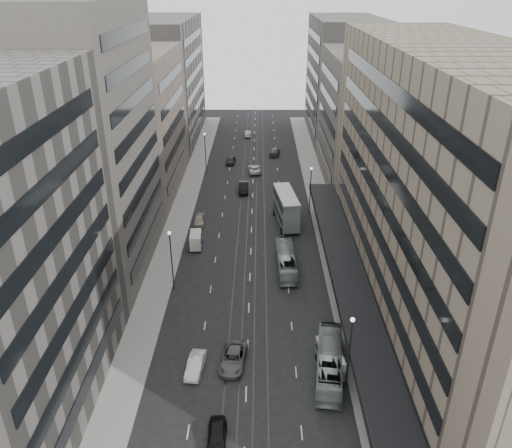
{
  "coord_description": "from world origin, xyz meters",
  "views": [
    {
      "loc": [
        1.19,
        -41.67,
        35.8
      ],
      "look_at": [
        0.78,
        20.01,
        5.42
      ],
      "focal_mm": 35.0,
      "sensor_mm": 36.0,
      "label": 1
    }
  ],
  "objects_px": {
    "double_decker": "(286,208)",
    "panel_van": "(196,240)",
    "bus_far": "(286,261)",
    "sedan_1": "(195,365)",
    "bus_near": "(329,362)",
    "vw_microbus": "(330,358)",
    "sedan_2": "(233,358)",
    "sedan_0": "(217,436)"
  },
  "relations": [
    {
      "from": "double_decker",
      "to": "sedan_2",
      "type": "distance_m",
      "value": 33.86
    },
    {
      "from": "bus_near",
      "to": "double_decker",
      "type": "bearing_deg",
      "value": -77.8
    },
    {
      "from": "double_decker",
      "to": "panel_van",
      "type": "xyz_separation_m",
      "value": [
        -13.66,
        -8.14,
        -1.58
      ]
    },
    {
      "from": "bus_far",
      "to": "sedan_1",
      "type": "height_order",
      "value": "bus_far"
    },
    {
      "from": "bus_near",
      "to": "double_decker",
      "type": "distance_m",
      "value": 34.51
    },
    {
      "from": "vw_microbus",
      "to": "sedan_2",
      "type": "height_order",
      "value": "vw_microbus"
    },
    {
      "from": "panel_van",
      "to": "sedan_0",
      "type": "xyz_separation_m",
      "value": [
        5.77,
        -34.66,
        -0.55
      ]
    },
    {
      "from": "vw_microbus",
      "to": "sedan_2",
      "type": "relative_size",
      "value": 0.92
    },
    {
      "from": "sedan_0",
      "to": "sedan_2",
      "type": "bearing_deg",
      "value": 83.07
    },
    {
      "from": "bus_near",
      "to": "sedan_2",
      "type": "distance_m",
      "value": 9.76
    },
    {
      "from": "bus_near",
      "to": "sedan_2",
      "type": "relative_size",
      "value": 1.97
    },
    {
      "from": "sedan_0",
      "to": "sedan_1",
      "type": "xyz_separation_m",
      "value": [
        -2.85,
        8.77,
        -0.0
      ]
    },
    {
      "from": "double_decker",
      "to": "sedan_2",
      "type": "bearing_deg",
      "value": -109.77
    },
    {
      "from": "bus_far",
      "to": "sedan_1",
      "type": "relative_size",
      "value": 2.33
    },
    {
      "from": "bus_near",
      "to": "vw_microbus",
      "type": "xyz_separation_m",
      "value": [
        0.15,
        0.62,
        -0.05
      ]
    },
    {
      "from": "double_decker",
      "to": "sedan_0",
      "type": "bearing_deg",
      "value": -108.36
    },
    {
      "from": "double_decker",
      "to": "panel_van",
      "type": "height_order",
      "value": "double_decker"
    },
    {
      "from": "vw_microbus",
      "to": "panel_van",
      "type": "distance_m",
      "value": 30.48
    },
    {
      "from": "bus_far",
      "to": "double_decker",
      "type": "xyz_separation_m",
      "value": [
        0.67,
        14.35,
        1.45
      ]
    },
    {
      "from": "sedan_0",
      "to": "vw_microbus",
      "type": "bearing_deg",
      "value": 38.72
    },
    {
      "from": "double_decker",
      "to": "vw_microbus",
      "type": "xyz_separation_m",
      "value": [
        2.86,
        -33.75,
        -1.44
      ]
    },
    {
      "from": "bus_near",
      "to": "sedan_0",
      "type": "xyz_separation_m",
      "value": [
        -10.6,
        -8.43,
        -0.74
      ]
    },
    {
      "from": "bus_far",
      "to": "panel_van",
      "type": "bearing_deg",
      "value": -27.22
    },
    {
      "from": "panel_van",
      "to": "sedan_2",
      "type": "xyz_separation_m",
      "value": [
        6.72,
        -24.93,
        -0.53
      ]
    },
    {
      "from": "double_decker",
      "to": "sedan_0",
      "type": "height_order",
      "value": "double_decker"
    },
    {
      "from": "bus_far",
      "to": "sedan_2",
      "type": "height_order",
      "value": "bus_far"
    },
    {
      "from": "vw_microbus",
      "to": "sedan_0",
      "type": "relative_size",
      "value": 1.17
    },
    {
      "from": "bus_near",
      "to": "bus_far",
      "type": "xyz_separation_m",
      "value": [
        -3.38,
        20.03,
        -0.06
      ]
    },
    {
      "from": "bus_near",
      "to": "vw_microbus",
      "type": "height_order",
      "value": "bus_near"
    },
    {
      "from": "sedan_1",
      "to": "panel_van",
      "type": "bearing_deg",
      "value": 102.16
    },
    {
      "from": "double_decker",
      "to": "sedan_1",
      "type": "height_order",
      "value": "double_decker"
    },
    {
      "from": "vw_microbus",
      "to": "sedan_0",
      "type": "distance_m",
      "value": 14.07
    },
    {
      "from": "panel_van",
      "to": "double_decker",
      "type": "bearing_deg",
      "value": 27.1
    },
    {
      "from": "bus_near",
      "to": "sedan_1",
      "type": "xyz_separation_m",
      "value": [
        -13.45,
        0.34,
        -0.74
      ]
    },
    {
      "from": "double_decker",
      "to": "sedan_1",
      "type": "distance_m",
      "value": 35.75
    },
    {
      "from": "panel_van",
      "to": "sedan_1",
      "type": "distance_m",
      "value": 26.06
    },
    {
      "from": "panel_van",
      "to": "sedan_1",
      "type": "xyz_separation_m",
      "value": [
        2.92,
        -25.89,
        -0.56
      ]
    },
    {
      "from": "panel_van",
      "to": "sedan_2",
      "type": "relative_size",
      "value": 0.71
    },
    {
      "from": "bus_near",
      "to": "sedan_1",
      "type": "height_order",
      "value": "bus_near"
    },
    {
      "from": "double_decker",
      "to": "sedan_2",
      "type": "xyz_separation_m",
      "value": [
        -6.94,
        -33.07,
        -2.1
      ]
    },
    {
      "from": "bus_near",
      "to": "vw_microbus",
      "type": "relative_size",
      "value": 2.13
    },
    {
      "from": "double_decker",
      "to": "panel_van",
      "type": "distance_m",
      "value": 15.98
    }
  ]
}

